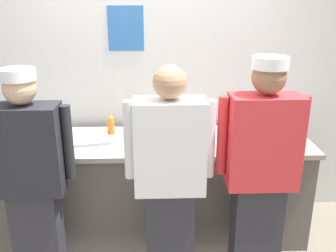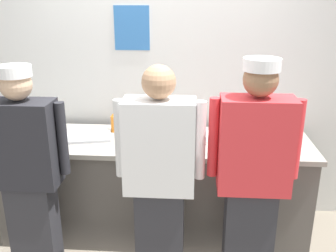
{
  "view_description": "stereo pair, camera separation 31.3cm",
  "coord_description": "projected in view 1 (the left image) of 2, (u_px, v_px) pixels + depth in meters",
  "views": [
    {
      "loc": [
        0.01,
        -2.6,
        2.07
      ],
      "look_at": [
        0.12,
        0.36,
        1.04
      ],
      "focal_mm": 40.32,
      "sensor_mm": 36.0,
      "label": 1
    },
    {
      "loc": [
        0.32,
        -2.59,
        2.07
      ],
      "look_at": [
        0.12,
        0.36,
        1.04
      ],
      "focal_mm": 40.32,
      "sensor_mm": 36.0,
      "label": 2
    }
  ],
  "objects": [
    {
      "name": "prep_counter",
      "position": [
        155.0,
        187.0,
        3.35
      ],
      "size": [
        2.65,
        0.73,
        0.9
      ],
      "color": "#56514C",
      "rests_on": "ground"
    },
    {
      "name": "plate_stack_front",
      "position": [
        199.0,
        136.0,
        3.2
      ],
      "size": [
        0.22,
        0.22,
        0.07
      ],
      "color": "white",
      "rests_on": "prep_counter"
    },
    {
      "name": "ramekin_green_sauce",
      "position": [
        131.0,
        134.0,
        3.29
      ],
      "size": [
        0.1,
        0.1,
        0.04
      ],
      "color": "white",
      "rests_on": "prep_counter"
    },
    {
      "name": "plate_stack_rear",
      "position": [
        19.0,
        142.0,
        3.03
      ],
      "size": [
        0.21,
        0.21,
        0.1
      ],
      "color": "white",
      "rests_on": "prep_counter"
    },
    {
      "name": "ramekin_orange_sauce",
      "position": [
        30.0,
        133.0,
        3.29
      ],
      "size": [
        0.11,
        0.11,
        0.05
      ],
      "color": "white",
      "rests_on": "prep_counter"
    },
    {
      "name": "sheet_tray",
      "position": [
        78.0,
        140.0,
        3.17
      ],
      "size": [
        0.56,
        0.39,
        0.02
      ],
      "primitive_type": "cube",
      "rotation": [
        0.0,
        0.0,
        0.22
      ],
      "color": "#B7BABF",
      "rests_on": "prep_counter"
    },
    {
      "name": "squeeze_bottle_primary",
      "position": [
        111.0,
        124.0,
        3.33
      ],
      "size": [
        0.06,
        0.06,
        0.18
      ],
      "color": "orange",
      "rests_on": "prep_counter"
    },
    {
      "name": "mixing_bowl_steel",
      "position": [
        262.0,
        134.0,
        3.18
      ],
      "size": [
        0.4,
        0.4,
        0.11
      ],
      "primitive_type": "cylinder",
      "color": "#B7BABF",
      "rests_on": "prep_counter"
    },
    {
      "name": "chef_near_left",
      "position": [
        32.0,
        179.0,
        2.59
      ],
      "size": [
        0.6,
        0.24,
        1.64
      ],
      "color": "#2D2D33",
      "rests_on": "ground"
    },
    {
      "name": "chef_far_right",
      "position": [
        261.0,
        172.0,
        2.6
      ],
      "size": [
        0.62,
        0.24,
        1.71
      ],
      "color": "#2D2D33",
      "rests_on": "ground"
    },
    {
      "name": "squeeze_bottle_secondary",
      "position": [
        153.0,
        140.0,
        2.96
      ],
      "size": [
        0.06,
        0.06,
        0.19
      ],
      "color": "#56A333",
      "rests_on": "prep_counter"
    },
    {
      "name": "chef_center",
      "position": [
        170.0,
        179.0,
        2.56
      ],
      "size": [
        0.61,
        0.24,
        1.67
      ],
      "color": "#2D2D33",
      "rests_on": "ground"
    },
    {
      "name": "wall_back",
      "position": [
        153.0,
        70.0,
        3.5
      ],
      "size": [
        4.16,
        0.11,
        2.81
      ],
      "color": "silver",
      "rests_on": "ground"
    }
  ]
}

